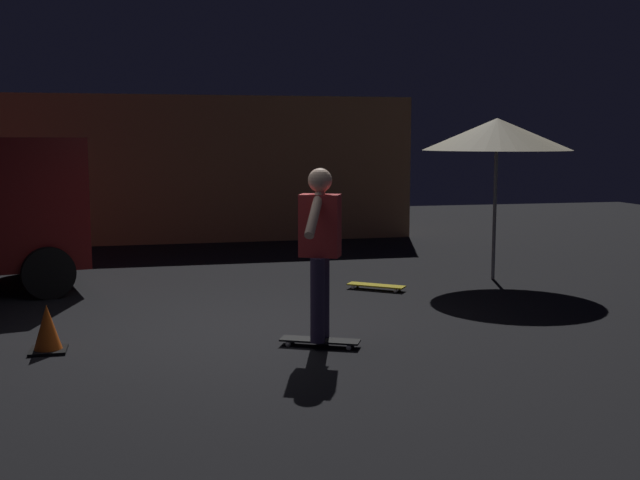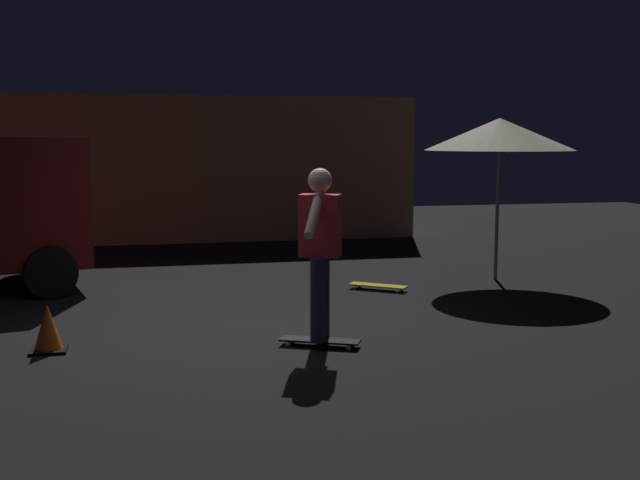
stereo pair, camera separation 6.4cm
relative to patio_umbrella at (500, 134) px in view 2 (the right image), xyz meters
name	(u,v)px [view 2 (the right image)]	position (x,y,z in m)	size (l,w,h in m)	color
ground_plane	(227,332)	(-4.09, -2.23, -2.07)	(28.00, 28.00, 0.00)	black
low_building	(153,167)	(-4.75, 6.35, -0.66)	(10.38, 3.01, 2.83)	tan
patio_umbrella	(500,134)	(0.00, 0.00, 0.00)	(2.10, 2.10, 2.30)	slate
skateboard_ridden	(320,341)	(-3.25, -3.01, -2.02)	(0.79, 0.51, 0.07)	black
skateboard_spare	(378,286)	(-1.88, -0.40, -2.02)	(0.74, 0.63, 0.07)	gold
skater	(320,241)	(-3.25, -3.01, -1.04)	(0.50, 0.93, 1.67)	#382D4C
traffic_cone	(48,330)	(-5.82, -2.63, -1.86)	(0.34, 0.34, 0.46)	black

